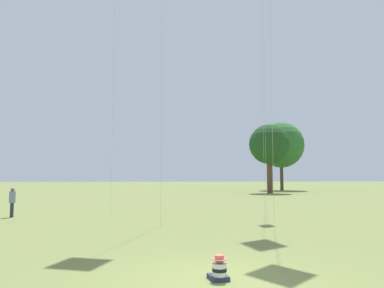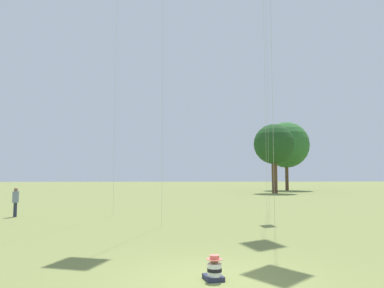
{
  "view_description": "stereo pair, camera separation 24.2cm",
  "coord_description": "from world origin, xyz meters",
  "px_view_note": "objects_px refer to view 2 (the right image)",
  "views": [
    {
      "loc": [
        -1.3,
        -8.05,
        2.2
      ],
      "look_at": [
        0.0,
        6.27,
        3.45
      ],
      "focal_mm": 35.0,
      "sensor_mm": 36.0,
      "label": 1
    },
    {
      "loc": [
        -1.06,
        -8.07,
        2.2
      ],
      "look_at": [
        0.0,
        6.27,
        3.45
      ],
      "focal_mm": 35.0,
      "sensor_mm": 36.0,
      "label": 2
    }
  ],
  "objects_px": {
    "person_standing_2": "(16,199)",
    "distant_tree_0": "(274,145)",
    "distant_tree_1": "(286,145)",
    "seated_toddler": "(214,270)"
  },
  "relations": [
    {
      "from": "person_standing_2",
      "to": "distant_tree_0",
      "type": "distance_m",
      "value": 35.76
    },
    {
      "from": "person_standing_2",
      "to": "distant_tree_1",
      "type": "bearing_deg",
      "value": -48.07
    },
    {
      "from": "seated_toddler",
      "to": "distant_tree_0",
      "type": "bearing_deg",
      "value": 61.13
    },
    {
      "from": "person_standing_2",
      "to": "distant_tree_0",
      "type": "height_order",
      "value": "distant_tree_0"
    },
    {
      "from": "seated_toddler",
      "to": "distant_tree_1",
      "type": "height_order",
      "value": "distant_tree_1"
    },
    {
      "from": "seated_toddler",
      "to": "distant_tree_0",
      "type": "distance_m",
      "value": 43.0
    },
    {
      "from": "seated_toddler",
      "to": "person_standing_2",
      "type": "bearing_deg",
      "value": 114.32
    },
    {
      "from": "seated_toddler",
      "to": "distant_tree_0",
      "type": "xyz_separation_m",
      "value": [
        13.44,
        40.37,
        6.2
      ]
    },
    {
      "from": "seated_toddler",
      "to": "distant_tree_1",
      "type": "distance_m",
      "value": 53.87
    },
    {
      "from": "seated_toddler",
      "to": "distant_tree_1",
      "type": "xyz_separation_m",
      "value": [
        18.37,
        50.16,
        7.0
      ]
    }
  ]
}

